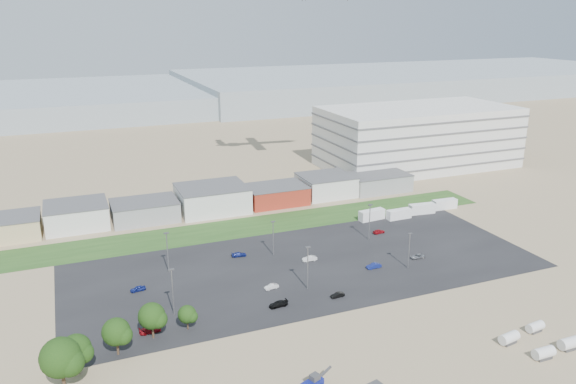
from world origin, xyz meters
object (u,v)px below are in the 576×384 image
box_trailer_a (372,215)px  parked_car_5 (138,289)px  parked_car_6 (239,254)px  parked_car_8 (379,231)px  parked_car_0 (418,256)px  tree_far_left (61,362)px  parked_car_4 (271,287)px  parked_car_7 (309,259)px  parked_car_13 (338,295)px  parked_car_3 (278,304)px  telehandler (311,384)px  parked_car_10 (150,330)px  storage_tank_nw (509,338)px  parked_car_1 (374,266)px

box_trailer_a → parked_car_5: size_ratio=2.40×
parked_car_6 → parked_car_8: parked_car_8 is taller
parked_car_8 → parked_car_0: bearing=176.4°
tree_far_left → parked_car_5: (16.73, 32.24, -4.95)m
box_trailer_a → parked_car_5: 77.96m
parked_car_0 → parked_car_4: 42.02m
parked_car_7 → parked_car_8: parked_car_7 is taller
parked_car_0 → parked_car_13: size_ratio=1.20×
tree_far_left → parked_car_13: 59.90m
parked_car_3 → telehandler: bearing=-14.4°
parked_car_5 → parked_car_10: 19.31m
parked_car_10 → telehandler: bearing=-147.8°
parked_car_5 → parked_car_13: parked_car_5 is taller
parked_car_5 → parked_car_6: bearing=101.9°
parked_car_7 → parked_car_10: 48.43m
box_trailer_a → parked_car_8: size_ratio=2.35×
storage_tank_nw → parked_car_3: storage_tank_nw is taller
parked_car_0 → parked_car_6: (-43.46, 18.98, 0.02)m
parked_car_4 → parked_car_3: bearing=-18.2°
telehandler → parked_car_7: size_ratio=1.80×
box_trailer_a → parked_car_0: bearing=-103.1°
box_trailer_a → parked_car_3: 62.27m
parked_car_6 → parked_car_4: bearing=-169.8°
parked_car_6 → parked_car_10: size_ratio=0.90×
parked_car_4 → parked_car_8: bearing=108.8°
parked_car_13 → box_trailer_a: bearing=136.7°
tree_far_left → parked_car_8: (87.71, 42.57, -4.94)m
parked_car_5 → parked_car_4: bearing=62.0°
box_trailer_a → parked_car_8: bearing=-116.0°
parked_car_4 → parked_car_1: bearing=83.6°
box_trailer_a → parked_car_8: (-4.00, -11.02, -0.98)m
parked_car_8 → parked_car_6: bearing=86.0°
parked_car_4 → parked_car_5: size_ratio=0.96×
box_trailer_a → parked_car_6: size_ratio=2.17×
box_trailer_a → parked_car_7: 37.39m
parked_car_0 → parked_car_1: size_ratio=1.01×
parked_car_1 → parked_car_6: size_ratio=1.00×
telehandler → parked_car_7: bearing=45.7°
parked_car_5 → parked_car_6: 29.54m
parked_car_4 → parked_car_10: size_ratio=0.79×
telehandler → parked_car_4: 38.59m
parked_car_8 → parked_car_13: bearing=131.9°
parked_car_3 → parked_car_10: (-27.93, -0.11, 0.00)m
telehandler → parked_car_1: telehandler is taller
parked_car_3 → parked_car_0: bearing=99.2°
box_trailer_a → parked_car_1: box_trailer_a is taller
parked_car_7 → parked_car_10: bearing=-63.9°
storage_tank_nw → parked_car_8: storage_tank_nw is taller
parked_car_13 → parked_car_5: bearing=-120.6°
parked_car_8 → parked_car_10: 77.10m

